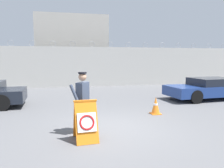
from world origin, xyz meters
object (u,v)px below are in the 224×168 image
at_px(security_guard, 83,99).
at_px(parked_car_far_side, 209,88).
at_px(barricade_sign, 86,121).
at_px(traffic_cone_near, 156,106).

distance_m(security_guard, parked_car_far_side, 8.49).
height_order(barricade_sign, parked_car_far_side, parked_car_far_side).
bearing_deg(traffic_cone_near, barricade_sign, -142.62).
bearing_deg(security_guard, barricade_sign, 35.31).
bearing_deg(parked_car_far_side, security_guard, 25.89).
relative_size(barricade_sign, parked_car_far_side, 0.23).
distance_m(barricade_sign, parked_car_far_side, 8.79).
bearing_deg(traffic_cone_near, security_guard, -150.97).
bearing_deg(parked_car_far_side, traffic_cone_near, 26.50).
bearing_deg(traffic_cone_near, parked_car_far_side, 30.51).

